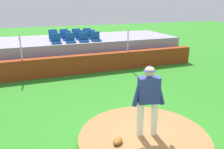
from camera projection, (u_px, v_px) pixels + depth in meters
name	position (u px, v px, depth m)	size (l,w,h in m)	color
ground_plane	(143.00, 145.00, 5.56)	(60.00, 60.00, 0.00)	#2B7E20
pitchers_mound	(144.00, 140.00, 5.52)	(3.22, 3.22, 0.27)	olive
pitcher	(148.00, 96.00, 5.21)	(0.80, 0.36, 1.78)	white
fielding_glove	(118.00, 141.00, 5.16)	(0.30, 0.20, 0.11)	brown
brick_barrier	(83.00, 64.00, 11.09)	(12.54, 0.40, 0.92)	#923516
fence_post_left	(21.00, 48.00, 9.86)	(0.06, 0.06, 1.12)	silver
fence_post_right	(128.00, 41.00, 11.59)	(0.06, 0.06, 1.12)	silver
bleacher_platform	(72.00, 50.00, 13.33)	(12.22, 3.93, 1.37)	#8F8A9F
stadium_chair_0	(56.00, 40.00, 11.44)	(0.48, 0.44, 0.50)	#154E9B
stadium_chair_1	(70.00, 40.00, 11.69)	(0.48, 0.44, 0.50)	#154E9B
stadium_chair_2	(84.00, 39.00, 11.91)	(0.48, 0.44, 0.50)	#154E9B
stadium_chair_3	(96.00, 38.00, 12.15)	(0.48, 0.44, 0.50)	#154E9B
stadium_chair_4	(54.00, 38.00, 12.26)	(0.48, 0.44, 0.50)	#154E9B
stadium_chair_5	(67.00, 37.00, 12.46)	(0.48, 0.44, 0.50)	#154E9B
stadium_chair_6	(80.00, 37.00, 12.70)	(0.48, 0.44, 0.50)	#154E9B
stadium_chair_7	(91.00, 36.00, 12.92)	(0.48, 0.44, 0.50)	#154E9B
stadium_chair_8	(53.00, 36.00, 13.06)	(0.48, 0.44, 0.50)	#154E9B
stadium_chair_9	(64.00, 35.00, 13.25)	(0.48, 0.44, 0.50)	#154E9B
stadium_chair_10	(77.00, 34.00, 13.51)	(0.48, 0.44, 0.50)	#154E9B
stadium_chair_11	(87.00, 34.00, 13.72)	(0.48, 0.44, 0.50)	#154E9B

